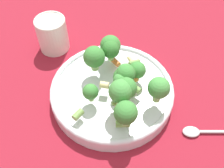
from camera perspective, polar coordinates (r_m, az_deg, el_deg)
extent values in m
plane|color=maroon|center=(0.61, 0.00, -2.69)|extent=(3.00, 3.00, 0.00)
cylinder|color=silver|center=(0.60, 0.00, -1.84)|extent=(0.28, 0.28, 0.03)
torus|color=silver|center=(0.59, 0.00, -0.96)|extent=(0.28, 0.28, 0.01)
cylinder|color=#8CB766|center=(0.59, 5.31, 1.45)|extent=(0.01, 0.01, 0.02)
sphere|color=#3D8438|center=(0.57, 5.49, 3.03)|extent=(0.04, 0.04, 0.04)
cylinder|color=#8CB766|center=(0.56, 2.92, 0.57)|extent=(0.01, 0.01, 0.02)
sphere|color=#3D8438|center=(0.54, 3.03, 2.24)|extent=(0.04, 0.04, 0.04)
cylinder|color=#8CB766|center=(0.55, -4.57, -2.98)|extent=(0.01, 0.01, 0.01)
sphere|color=#3D8438|center=(0.53, -4.71, -1.69)|extent=(0.03, 0.03, 0.03)
cylinder|color=#8CB766|center=(0.50, 2.89, -7.92)|extent=(0.02, 0.02, 0.02)
sphere|color=#3D8438|center=(0.48, 3.02, -6.24)|extent=(0.05, 0.05, 0.05)
cylinder|color=#8CB766|center=(0.56, 2.85, 1.12)|extent=(0.01, 0.01, 0.01)
sphere|color=#479342|center=(0.54, 2.94, 2.58)|extent=(0.03, 0.03, 0.03)
cylinder|color=#8CB766|center=(0.63, -0.49, 6.47)|extent=(0.02, 0.02, 0.02)
sphere|color=#3D8438|center=(0.61, -0.51, 8.39)|extent=(0.05, 0.05, 0.05)
cylinder|color=#8CB766|center=(0.60, -0.60, 5.90)|extent=(0.01, 0.01, 0.01)
sphere|color=#33722D|center=(0.58, -0.62, 7.49)|extent=(0.04, 0.04, 0.04)
cylinder|color=#8CB766|center=(0.52, 1.80, -3.56)|extent=(0.02, 0.02, 0.02)
sphere|color=#479342|center=(0.50, 1.89, -1.59)|extent=(0.05, 0.05, 0.05)
cylinder|color=#8CB766|center=(0.54, 9.73, -2.73)|extent=(0.02, 0.02, 0.02)
sphere|color=#479342|center=(0.52, 10.16, -0.82)|extent=(0.04, 0.04, 0.04)
cylinder|color=#8CB766|center=(0.53, 2.92, -2.86)|extent=(0.02, 0.02, 0.02)
sphere|color=#3D8438|center=(0.51, 3.05, -0.91)|extent=(0.04, 0.04, 0.04)
cylinder|color=#8CB766|center=(0.57, 2.23, -0.17)|extent=(0.01, 0.01, 0.01)
sphere|color=#3D8438|center=(0.55, 2.31, 1.33)|extent=(0.04, 0.04, 0.04)
cylinder|color=#8CB766|center=(0.55, 1.99, -0.60)|extent=(0.01, 0.01, 0.01)
sphere|color=#479342|center=(0.54, 2.05, 0.79)|extent=(0.03, 0.03, 0.03)
cylinder|color=#8CB766|center=(0.59, -3.75, 3.95)|extent=(0.02, 0.02, 0.02)
sphere|color=#3D8438|center=(0.57, -3.91, 5.93)|extent=(0.05, 0.05, 0.05)
cylinder|color=#729E4C|center=(0.61, 3.86, 3.88)|extent=(0.02, 0.03, 0.01)
cylinder|color=orange|center=(0.52, 2.02, -5.16)|extent=(0.02, 0.01, 0.01)
cylinder|color=beige|center=(0.62, 4.21, 5.13)|extent=(0.03, 0.02, 0.01)
cylinder|color=orange|center=(0.57, 5.14, 1.92)|extent=(0.03, 0.02, 0.01)
cylinder|color=beige|center=(0.55, 2.92, -1.60)|extent=(0.02, 0.03, 0.01)
cylinder|color=orange|center=(0.61, 0.79, 4.80)|extent=(0.03, 0.02, 0.01)
cylinder|color=#729E4C|center=(0.52, 2.39, -8.67)|extent=(0.01, 0.03, 0.01)
cylinder|color=beige|center=(0.55, -1.65, -0.21)|extent=(0.02, 0.02, 0.01)
cylinder|color=#729E4C|center=(0.58, 2.05, 0.97)|extent=(0.02, 0.03, 0.01)
cylinder|color=#729E4C|center=(0.52, -7.41, -6.61)|extent=(0.03, 0.03, 0.01)
cylinder|color=#729E4C|center=(0.60, 4.90, 4.75)|extent=(0.02, 0.03, 0.01)
cylinder|color=orange|center=(0.51, 1.78, -5.70)|extent=(0.03, 0.02, 0.01)
cylinder|color=#729E4C|center=(0.53, 1.11, -4.02)|extent=(0.02, 0.02, 0.01)
cylinder|color=#729E4C|center=(0.56, 5.03, -0.87)|extent=(0.03, 0.03, 0.01)
cylinder|color=silver|center=(0.71, -12.83, 10.45)|extent=(0.08, 0.08, 0.09)
torus|color=silver|center=(0.68, -13.50, 13.24)|extent=(0.08, 0.08, 0.01)
ellipsoid|color=silver|center=(0.58, 16.85, -9.91)|extent=(0.03, 0.04, 0.01)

